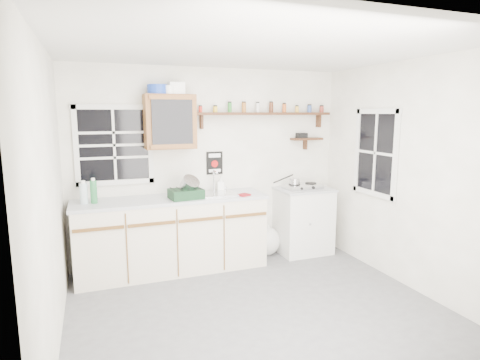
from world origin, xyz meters
The scene contains 18 objects.
room centered at (0.00, 0.00, 1.25)m, with size 3.64×3.24×2.54m.
main_cabinet centered at (-0.58, 1.30, 0.46)m, with size 2.31×0.63×0.92m.
right_cabinet centered at (1.25, 1.32, 0.46)m, with size 0.73×0.57×0.91m.
sink centered at (-0.05, 1.30, 0.93)m, with size 0.52×0.44×0.29m.
upper_cabinet centered at (-0.55, 1.44, 1.82)m, with size 0.60×0.32×0.65m.
upper_cabinet_clutter centered at (-0.60, 1.44, 2.21)m, with size 0.44×0.24×0.14m.
spice_shelf centered at (0.73, 1.51, 1.93)m, with size 1.91×0.18×0.35m.
secondary_shelf centered at (1.36, 1.52, 1.58)m, with size 0.45×0.16×0.24m.
warning_sign centered at (0.05, 1.59, 1.28)m, with size 0.22×0.02×0.30m.
window_back centered at (-1.20, 1.59, 1.55)m, with size 0.93×0.03×0.98m.
window_right centered at (1.79, 0.55, 1.45)m, with size 0.03×0.78×1.08m.
water_bottles centered at (-1.52, 1.31, 1.05)m, with size 0.19×0.09×0.29m.
dish_rack centered at (-0.42, 1.19, 1.01)m, with size 0.41×0.32×0.29m.
soap_bottle centered at (0.10, 1.48, 1.02)m, with size 0.09×0.09×0.20m, color silver.
rag centered at (0.28, 1.10, 0.93)m, with size 0.14×0.12×0.02m, color maroon.
hotplate centered at (1.21, 1.31, 0.94)m, with size 0.52×0.30×0.07m.
saucepan centered at (1.08, 1.31, 1.02)m, with size 0.32×0.22×0.15m.
trash_bag centered at (0.73, 1.40, 0.19)m, with size 0.40×0.36×0.45m.
Camera 1 is at (-1.46, -3.43, 1.93)m, focal length 30.00 mm.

